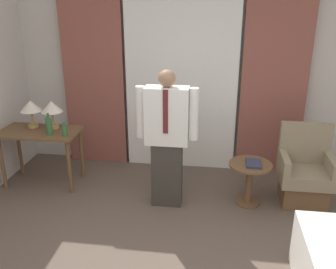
{
  "coord_description": "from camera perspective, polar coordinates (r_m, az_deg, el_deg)",
  "views": [
    {
      "loc": [
        0.5,
        -2.54,
        2.45
      ],
      "look_at": [
        -0.01,
        1.29,
        0.96
      ],
      "focal_mm": 40.0,
      "sensor_mm": 36.0,
      "label": 1
    }
  ],
  "objects": [
    {
      "name": "wall_back",
      "position": [
        5.35,
        2.17,
        9.17
      ],
      "size": [
        10.0,
        0.06,
        2.7
      ],
      "color": "beige",
      "rests_on": "ground_plane"
    },
    {
      "name": "curtain_sheer_center",
      "position": [
        5.24,
        2.02,
        8.24
      ],
      "size": [
        1.55,
        0.06,
        2.58
      ],
      "color": "white",
      "rests_on": "ground_plane"
    },
    {
      "name": "curtain_drape_left",
      "position": [
        5.5,
        -11.24,
        8.48
      ],
      "size": [
        0.88,
        0.06,
        2.58
      ],
      "color": "brown",
      "rests_on": "ground_plane"
    },
    {
      "name": "curtain_drape_right",
      "position": [
        5.27,
        15.85,
        7.53
      ],
      "size": [
        0.88,
        0.06,
        2.58
      ],
      "color": "brown",
      "rests_on": "ground_plane"
    },
    {
      "name": "desk",
      "position": [
        5.19,
        -18.83,
        -0.74
      ],
      "size": [
        1.03,
        0.57,
        0.75
      ],
      "color": "brown",
      "rests_on": "ground_plane"
    },
    {
      "name": "table_lamp_left",
      "position": [
        5.23,
        -20.17,
        3.95
      ],
      "size": [
        0.28,
        0.28,
        0.37
      ],
      "color": "tan",
      "rests_on": "desk"
    },
    {
      "name": "table_lamp_right",
      "position": [
        5.11,
        -17.32,
        3.9
      ],
      "size": [
        0.28,
        0.28,
        0.37
      ],
      "color": "tan",
      "rests_on": "desk"
    },
    {
      "name": "bottle_near_edge",
      "position": [
        4.84,
        -15.48,
        0.61
      ],
      "size": [
        0.06,
        0.06,
        0.18
      ],
      "color": "#336638",
      "rests_on": "desk"
    },
    {
      "name": "bottle_by_lamp",
      "position": [
        4.94,
        -17.67,
        1.28
      ],
      "size": [
        0.08,
        0.08,
        0.28
      ],
      "color": "#336638",
      "rests_on": "desk"
    },
    {
      "name": "person",
      "position": [
        4.3,
        -0.16,
        -0.19
      ],
      "size": [
        0.71,
        0.23,
        1.66
      ],
      "color": "#38332D",
      "rests_on": "ground_plane"
    },
    {
      "name": "armchair",
      "position": [
        4.87,
        20.05,
        -5.8
      ],
      "size": [
        0.61,
        0.55,
        0.96
      ],
      "color": "brown",
      "rests_on": "ground_plane"
    },
    {
      "name": "side_table",
      "position": [
        4.62,
        12.31,
        -6.31
      ],
      "size": [
        0.51,
        0.51,
        0.54
      ],
      "color": "brown",
      "rests_on": "ground_plane"
    },
    {
      "name": "book",
      "position": [
        4.52,
        12.89,
        -4.33
      ],
      "size": [
        0.17,
        0.25,
        0.03
      ],
      "color": "#2D334C",
      "rests_on": "side_table"
    }
  ]
}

